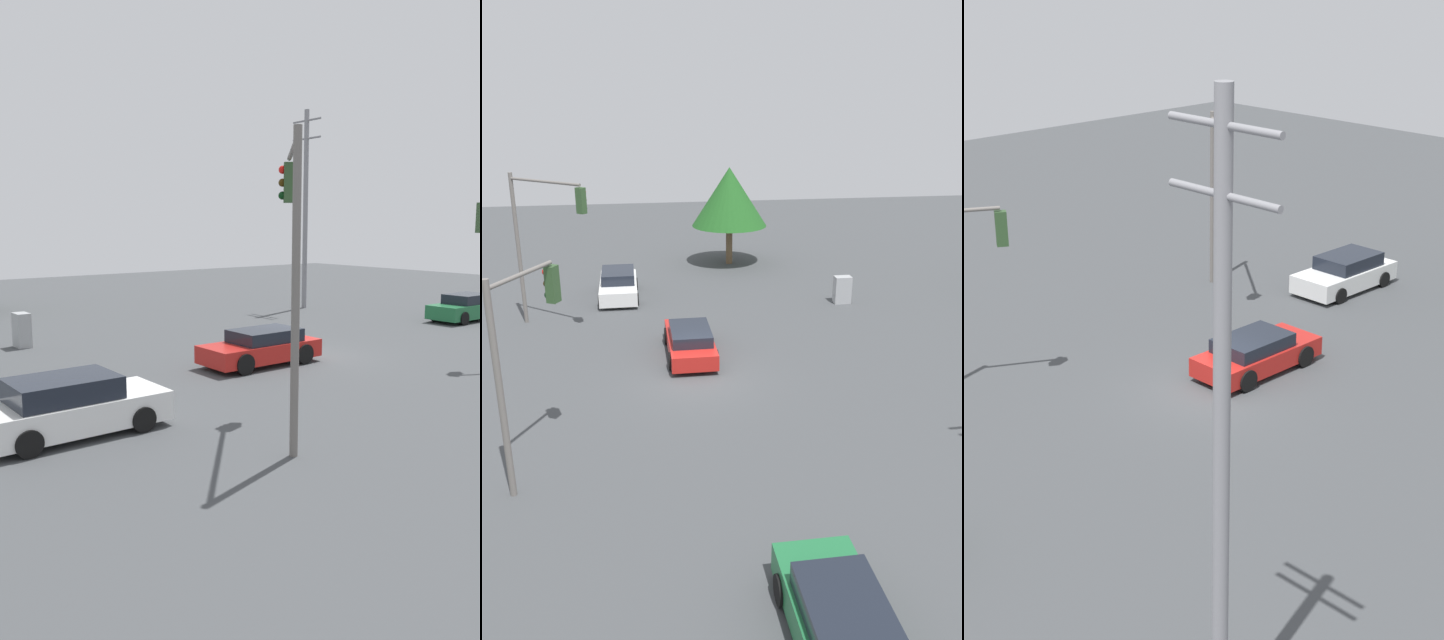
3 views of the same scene
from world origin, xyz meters
The scene contains 8 objects.
ground_plane centered at (0.00, 0.00, 0.00)m, with size 80.00×80.00×0.00m, color #424447.
sedan_green centered at (1.32, -12.71, 0.67)m, with size 1.88×4.22×1.37m.
sedan_white centered at (-3.04, 10.38, 0.68)m, with size 2.02×4.46×1.41m.
sedan_red centered at (-0.09, 2.08, 0.63)m, with size 1.93×4.37×1.26m.
traffic_signal_main centered at (-5.24, -5.65, 4.08)m, with size 1.53×2.64×6.04m.
traffic_signal_cross centered at (-6.10, 6.15, 4.73)m, with size 3.43×2.90×6.91m.
electrical_cabinet centered at (8.27, 7.73, 0.70)m, with size 0.84×0.54×1.40m, color #9EA0A3.
tree_left centered at (3.80, 16.35, 4.16)m, with size 4.60×4.60×5.95m.
Camera 2 is at (-2.28, -21.40, 10.18)m, focal length 35.00 mm.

